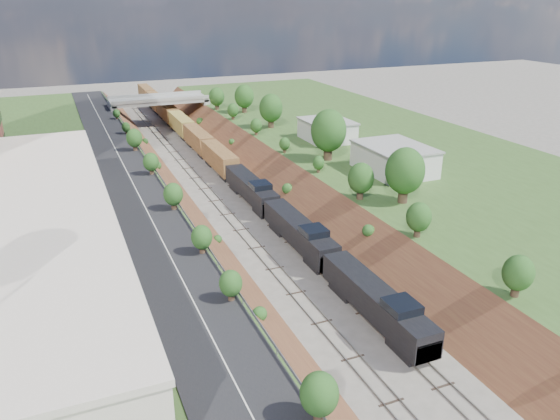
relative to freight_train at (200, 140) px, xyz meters
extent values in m
cube|color=#355322|center=(-35.60, -32.57, -0.05)|extent=(44.00, 180.00, 5.00)
cube|color=#355322|center=(30.40, -32.57, -0.05)|extent=(44.00, 180.00, 5.00)
cube|color=brown|center=(-13.60, -32.57, -2.55)|extent=(10.00, 180.00, 10.00)
cube|color=brown|center=(8.40, -32.57, -2.55)|extent=(10.00, 180.00, 10.00)
cube|color=gray|center=(-5.20, -32.57, -2.46)|extent=(1.58, 180.00, 0.18)
cube|color=gray|center=(0.00, -32.57, -2.46)|extent=(1.58, 180.00, 0.18)
cube|color=black|center=(-18.10, -32.57, 2.50)|extent=(8.00, 180.00, 0.10)
cube|color=#99999E|center=(-14.00, -32.57, 3.00)|extent=(0.06, 171.00, 0.30)
cube|color=maroon|center=(-30.60, -54.57, 3.55)|extent=(14.00, 62.00, 2.20)
cube|color=silver|center=(-30.60, -54.57, 6.80)|extent=(14.00, 62.00, 4.30)
cube|color=silver|center=(-30.60, -54.57, 9.20)|extent=(14.30, 62.30, 0.50)
cube|color=gray|center=(-14.10, 29.43, 0.55)|extent=(1.50, 8.00, 6.20)
cube|color=gray|center=(8.90, 29.43, 0.55)|extent=(1.50, 8.00, 6.20)
cube|color=gray|center=(-2.60, 29.43, 3.65)|extent=(24.00, 8.00, 1.00)
cube|color=gray|center=(-2.60, 25.43, 4.45)|extent=(24.00, 0.30, 0.80)
cube|color=gray|center=(-2.60, 33.43, 4.45)|extent=(24.00, 0.30, 0.80)
cube|color=silver|center=(20.90, -40.57, 4.45)|extent=(9.00, 12.00, 4.00)
cube|color=silver|center=(20.40, -18.57, 4.25)|extent=(8.00, 10.00, 3.60)
cylinder|color=#473323|center=(14.40, -52.57, 3.76)|extent=(1.30, 1.30, 2.62)
ellipsoid|color=#2A511C|center=(14.40, -52.57, 6.91)|extent=(5.25, 5.25, 6.30)
cylinder|color=#473323|center=(-14.40, -72.57, 3.06)|extent=(0.66, 0.66, 1.22)
ellipsoid|color=#2A511C|center=(-14.40, -72.57, 4.53)|extent=(2.45, 2.45, 2.94)
cube|color=black|center=(0.00, -75.13, -2.10)|extent=(2.40, 4.00, 0.90)
cube|color=black|center=(0.00, -69.28, -0.23)|extent=(2.95, 17.70, 2.83)
cube|color=black|center=(0.00, -76.63, -0.75)|extent=(2.71, 3.00, 1.80)
cube|color=silver|center=(0.00, -76.63, 0.25)|extent=(2.71, 3.00, 0.15)
cube|color=black|center=(0.00, -73.63, 1.55)|extent=(2.89, 3.10, 0.90)
cube|color=black|center=(0.00, -50.58, -0.23)|extent=(2.95, 17.70, 2.83)
cube|color=black|center=(0.00, -31.88, -0.23)|extent=(2.95, 17.70, 2.83)
cube|color=brown|center=(0.00, 25.21, 0.12)|extent=(2.95, 94.49, 3.54)
camera|label=1|loc=(-27.39, -109.83, 28.66)|focal=35.00mm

